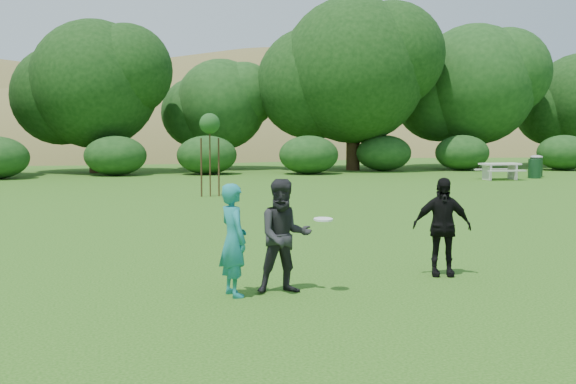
{
  "coord_description": "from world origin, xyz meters",
  "views": [
    {
      "loc": [
        -3.35,
        -10.43,
        2.31
      ],
      "look_at": [
        0.0,
        3.0,
        1.1
      ],
      "focal_mm": 45.0,
      "sensor_mm": 36.0,
      "label": 1
    }
  ],
  "objects_px": {
    "player_teal": "(233,240)",
    "player_grey": "(284,236)",
    "picnic_table": "(500,168)",
    "player_black": "(442,227)",
    "trash_can_near": "(535,169)",
    "sapling": "(210,126)",
    "trash_can_lidded": "(536,166)"
  },
  "relations": [
    {
      "from": "player_teal",
      "to": "player_grey",
      "type": "xyz_separation_m",
      "value": [
        0.73,
        0.01,
        0.02
      ]
    },
    {
      "from": "player_grey",
      "to": "picnic_table",
      "type": "height_order",
      "value": "player_grey"
    },
    {
      "from": "player_grey",
      "to": "player_black",
      "type": "height_order",
      "value": "player_grey"
    },
    {
      "from": "player_grey",
      "to": "trash_can_near",
      "type": "bearing_deg",
      "value": 51.3
    },
    {
      "from": "player_grey",
      "to": "sapling",
      "type": "xyz_separation_m",
      "value": [
        0.99,
        14.8,
        1.61
      ]
    },
    {
      "from": "player_grey",
      "to": "trash_can_lidded",
      "type": "xyz_separation_m",
      "value": [
        17.82,
        21.3,
        -0.27
      ]
    },
    {
      "from": "player_grey",
      "to": "picnic_table",
      "type": "xyz_separation_m",
      "value": [
        14.97,
        19.78,
        -0.29
      ]
    },
    {
      "from": "trash_can_near",
      "to": "player_teal",
      "type": "bearing_deg",
      "value": -131.26
    },
    {
      "from": "player_teal",
      "to": "sapling",
      "type": "xyz_separation_m",
      "value": [
        1.72,
        14.81,
        1.64
      ]
    },
    {
      "from": "player_teal",
      "to": "player_black",
      "type": "xyz_separation_m",
      "value": [
        3.42,
        0.58,
        -0.01
      ]
    },
    {
      "from": "sapling",
      "to": "picnic_table",
      "type": "xyz_separation_m",
      "value": [
        13.97,
        4.99,
        -1.9
      ]
    },
    {
      "from": "player_teal",
      "to": "player_black",
      "type": "distance_m",
      "value": 3.47
    },
    {
      "from": "sapling",
      "to": "trash_can_lidded",
      "type": "xyz_separation_m",
      "value": [
        16.83,
        6.5,
        -1.88
      ]
    },
    {
      "from": "player_black",
      "to": "picnic_table",
      "type": "bearing_deg",
      "value": 73.41
    },
    {
      "from": "trash_can_near",
      "to": "picnic_table",
      "type": "relative_size",
      "value": 0.5
    },
    {
      "from": "player_teal",
      "to": "player_grey",
      "type": "height_order",
      "value": "player_grey"
    },
    {
      "from": "player_grey",
      "to": "trash_can_near",
      "type": "relative_size",
      "value": 1.79
    },
    {
      "from": "trash_can_near",
      "to": "sapling",
      "type": "distance_m",
      "value": 17.11
    },
    {
      "from": "trash_can_near",
      "to": "sapling",
      "type": "xyz_separation_m",
      "value": [
        -16.08,
        -5.48,
        1.97
      ]
    },
    {
      "from": "player_teal",
      "to": "trash_can_lidded",
      "type": "relative_size",
      "value": 1.49
    },
    {
      "from": "trash_can_lidded",
      "to": "sapling",
      "type": "bearing_deg",
      "value": -158.88
    },
    {
      "from": "player_black",
      "to": "trash_can_near",
      "type": "bearing_deg",
      "value": 69.86
    },
    {
      "from": "player_grey",
      "to": "picnic_table",
      "type": "relative_size",
      "value": 0.9
    },
    {
      "from": "picnic_table",
      "to": "trash_can_lidded",
      "type": "distance_m",
      "value": 3.23
    },
    {
      "from": "player_black",
      "to": "trash_can_lidded",
      "type": "height_order",
      "value": "player_black"
    },
    {
      "from": "player_grey",
      "to": "trash_can_lidded",
      "type": "distance_m",
      "value": 27.77
    },
    {
      "from": "player_teal",
      "to": "player_grey",
      "type": "bearing_deg",
      "value": -102.38
    },
    {
      "from": "player_grey",
      "to": "sapling",
      "type": "height_order",
      "value": "sapling"
    },
    {
      "from": "player_grey",
      "to": "trash_can_lidded",
      "type": "height_order",
      "value": "player_grey"
    },
    {
      "from": "player_black",
      "to": "sapling",
      "type": "distance_m",
      "value": 14.43
    },
    {
      "from": "player_teal",
      "to": "picnic_table",
      "type": "xyz_separation_m",
      "value": [
        15.69,
        19.8,
        -0.26
      ]
    },
    {
      "from": "trash_can_near",
      "to": "trash_can_lidded",
      "type": "bearing_deg",
      "value": 53.91
    }
  ]
}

